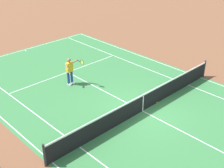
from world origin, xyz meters
The scene contains 6 objects.
ground_plane centered at (0.00, 0.00, 0.00)m, with size 60.00×60.00×0.00m, color brown.
court_slab centered at (0.00, 0.00, 0.00)m, with size 24.20×11.40×0.00m, color #387A42.
court_line_markings centered at (0.00, 0.00, 0.00)m, with size 23.85×11.05×0.01m.
tennis_net centered at (0.00, 0.00, 0.49)m, with size 0.10×11.70×1.08m.
tennis_player_near centered at (4.94, 0.82, 0.93)m, with size 1.06×0.78×1.70m.
tennis_ball centered at (-0.03, -1.14, 0.03)m, with size 0.07×0.07×0.07m, color #CCE01E.
Camera 1 is at (-8.43, 10.28, 8.47)m, focal length 48.96 mm.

